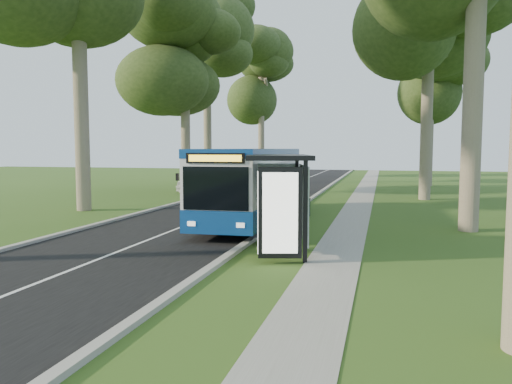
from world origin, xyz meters
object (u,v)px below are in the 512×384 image
bus (254,183)px  litter_bin (305,207)px  bus_stop_sign (272,200)px  car_silver (228,176)px  bus_shelter (279,185)px  car_white (204,180)px

bus → litter_bin: 2.99m
bus_stop_sign → car_silver: size_ratio=0.49×
bus_shelter → car_silver: size_ratio=0.78×
bus_stop_sign → car_white: bus_stop_sign is taller
bus → car_silver: (-7.54, 20.03, -0.82)m
bus_stop_sign → bus_shelter: size_ratio=0.63×
bus_stop_sign → bus_shelter: bus_shelter is taller
bus → car_white: bearing=116.4°
bus_shelter → car_white: bearing=101.6°
bus_stop_sign → bus: bearing=127.6°
bus → litter_bin: bus is taller
bus → bus_stop_sign: (2.00, -5.38, -0.13)m
car_white → litter_bin: bearing=-39.5°
bus_shelter → bus_stop_sign: bearing=95.6°
car_silver → car_white: bearing=-105.9°
bus → bus_stop_sign: bus is taller
car_silver → bus_stop_sign: bearing=-88.5°
bus_shelter → car_silver: bearing=96.2°
litter_bin → car_white: car_white is taller
bus_shelter → bus: bearing=96.0°
litter_bin → car_white: (-9.15, 11.17, 0.43)m
bus_stop_sign → car_silver: (-9.54, 25.41, -0.69)m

